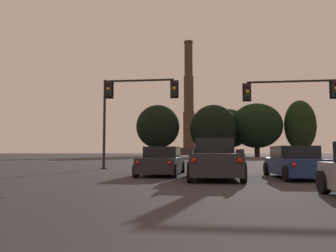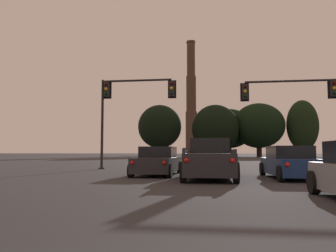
{
  "view_description": "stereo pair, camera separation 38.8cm",
  "coord_description": "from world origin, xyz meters",
  "px_view_note": "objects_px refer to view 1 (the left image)",
  "views": [
    {
      "loc": [
        -0.59,
        -2.02,
        1.15
      ],
      "look_at": [
        -5.08,
        35.12,
        4.15
      ],
      "focal_mm": 35.0,
      "sensor_mm": 36.0,
      "label": 1
    },
    {
      "loc": [
        -0.21,
        -1.97,
        1.15
      ],
      "look_at": [
        -5.08,
        35.12,
        4.15
      ],
      "focal_mm": 35.0,
      "sensor_mm": 36.0,
      "label": 2
    }
  ],
  "objects_px": {
    "sedan_right_lane_front": "(295,163)",
    "sedan_left_lane_front": "(162,162)",
    "traffic_light_overhead_right": "(307,100)",
    "smokestack": "(189,110)",
    "pickup_truck_center_lane_front": "(215,160)",
    "traffic_light_overhead_left": "(129,100)"
  },
  "relations": [
    {
      "from": "sedan_left_lane_front",
      "to": "smokestack",
      "type": "xyz_separation_m",
      "value": [
        -5.6,
        123.89,
        18.84
      ]
    },
    {
      "from": "smokestack",
      "to": "traffic_light_overhead_left",
      "type": "bearing_deg",
      "value": -88.78
    },
    {
      "from": "pickup_truck_center_lane_front",
      "to": "traffic_light_overhead_right",
      "type": "distance_m",
      "value": 10.08
    },
    {
      "from": "traffic_light_overhead_right",
      "to": "sedan_right_lane_front",
      "type": "bearing_deg",
      "value": -110.61
    },
    {
      "from": "sedan_right_lane_front",
      "to": "pickup_truck_center_lane_front",
      "type": "relative_size",
      "value": 0.86
    },
    {
      "from": "traffic_light_overhead_left",
      "to": "smokestack",
      "type": "distance_m",
      "value": 119.64
    },
    {
      "from": "sedan_left_lane_front",
      "to": "traffic_light_overhead_left",
      "type": "distance_m",
      "value": 7.26
    },
    {
      "from": "pickup_truck_center_lane_front",
      "to": "smokestack",
      "type": "height_order",
      "value": "smokestack"
    },
    {
      "from": "sedan_right_lane_front",
      "to": "traffic_light_overhead_right",
      "type": "distance_m",
      "value": 8.31
    },
    {
      "from": "sedan_right_lane_front",
      "to": "sedan_left_lane_front",
      "type": "distance_m",
      "value": 6.32
    },
    {
      "from": "traffic_light_overhead_left",
      "to": "smokestack",
      "type": "height_order",
      "value": "smokestack"
    },
    {
      "from": "pickup_truck_center_lane_front",
      "to": "smokestack",
      "type": "xyz_separation_m",
      "value": [
        -8.22,
        125.48,
        18.71
      ]
    },
    {
      "from": "sedan_left_lane_front",
      "to": "pickup_truck_center_lane_front",
      "type": "distance_m",
      "value": 3.08
    },
    {
      "from": "sedan_left_lane_front",
      "to": "smokestack",
      "type": "bearing_deg",
      "value": 93.76
    },
    {
      "from": "sedan_right_lane_front",
      "to": "traffic_light_overhead_left",
      "type": "xyz_separation_m",
      "value": [
        -9.22,
        6.6,
        4.05
      ]
    },
    {
      "from": "pickup_truck_center_lane_front",
      "to": "smokestack",
      "type": "distance_m",
      "value": 127.13
    },
    {
      "from": "smokestack",
      "to": "sedan_right_lane_front",
      "type": "bearing_deg",
      "value": -84.64
    },
    {
      "from": "sedan_right_lane_front",
      "to": "smokestack",
      "type": "xyz_separation_m",
      "value": [
        -11.76,
        125.29,
        18.84
      ]
    },
    {
      "from": "sedan_right_lane_front",
      "to": "traffic_light_overhead_left",
      "type": "relative_size",
      "value": 0.77
    },
    {
      "from": "traffic_light_overhead_left",
      "to": "smokestack",
      "type": "xyz_separation_m",
      "value": [
        -2.53,
        118.69,
        14.79
      ]
    },
    {
      "from": "traffic_light_overhead_left",
      "to": "traffic_light_overhead_right",
      "type": "xyz_separation_m",
      "value": [
        11.81,
        0.28,
        -0.16
      ]
    },
    {
      "from": "sedan_left_lane_front",
      "to": "smokestack",
      "type": "distance_m",
      "value": 125.44
    }
  ]
}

